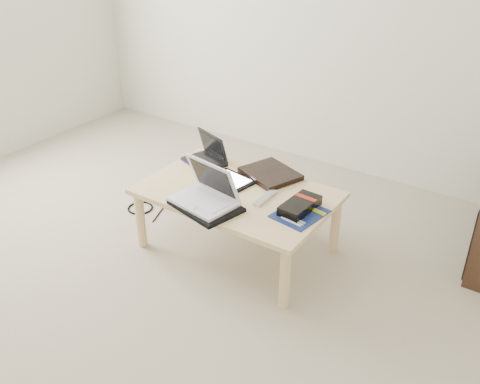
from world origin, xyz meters
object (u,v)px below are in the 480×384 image
Objects in this scene: white_laptop at (206,193)px; gpu_box at (300,206)px; netbook at (207,156)px; coffee_table at (237,198)px.

white_laptop reaches higher than gpu_box.
netbook is 0.53m from white_laptop.
coffee_table is 0.44m from netbook.
netbook is at bearing 126.85° from white_laptop.
gpu_box is at bearing -14.10° from netbook.
white_laptop reaches higher than netbook.
coffee_table is 4.14× the size of gpu_box.
coffee_table is 3.49× the size of netbook.
white_laptop is (0.32, -0.43, 0.03)m from netbook.
coffee_table is 0.41m from gpu_box.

